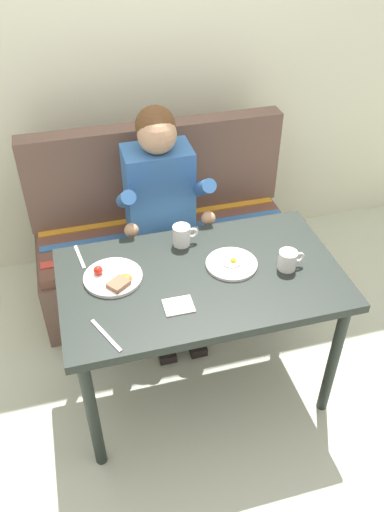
# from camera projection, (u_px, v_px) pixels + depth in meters

# --- Properties ---
(ground_plane) EXTENTS (8.00, 8.00, 0.00)m
(ground_plane) POSITION_uv_depth(u_px,v_px,m) (200.00, 383.00, 2.65)
(ground_plane) COLOR beige
(back_wall) EXTENTS (4.40, 0.10, 2.60)m
(back_wall) POSITION_uv_depth(u_px,v_px,m) (138.00, 47.00, 2.79)
(back_wall) COLOR beige
(back_wall) RESTS_ON ground
(table) EXTENTS (1.20, 0.70, 0.73)m
(table) POSITION_uv_depth(u_px,v_px,m) (201.00, 290.00, 2.25)
(table) COLOR black
(table) RESTS_ON ground
(couch) EXTENTS (1.44, 0.56, 1.00)m
(couch) POSITION_uv_depth(u_px,v_px,m) (164.00, 244.00, 3.02)
(couch) COLOR brown
(couch) RESTS_ON ground
(person) EXTENTS (0.45, 0.61, 1.21)m
(person) POSITION_uv_depth(u_px,v_px,m) (162.00, 202.00, 2.63)
(person) COLOR #3465A7
(person) RESTS_ON ground
(plate_breakfast) EXTENTS (0.25, 0.25, 0.05)m
(plate_breakfast) POSITION_uv_depth(u_px,v_px,m) (113.00, 278.00, 2.17)
(plate_breakfast) COLOR white
(plate_breakfast) RESTS_ON table
(plate_eggs) EXTENTS (0.22, 0.22, 0.04)m
(plate_eggs) POSITION_uv_depth(u_px,v_px,m) (232.00, 264.00, 2.24)
(plate_eggs) COLOR white
(plate_eggs) RESTS_ON table
(coffee_mug) EXTENTS (0.12, 0.08, 0.09)m
(coffee_mug) POSITION_uv_depth(u_px,v_px,m) (288.00, 260.00, 2.21)
(coffee_mug) COLOR white
(coffee_mug) RESTS_ON table
(coffee_mug_second) EXTENTS (0.12, 0.08, 0.10)m
(coffee_mug_second) POSITION_uv_depth(u_px,v_px,m) (182.00, 235.00, 2.34)
(coffee_mug_second) COLOR white
(coffee_mug_second) RESTS_ON table
(napkin) EXTENTS (0.12, 0.10, 0.01)m
(napkin) POSITION_uv_depth(u_px,v_px,m) (179.00, 306.00, 2.05)
(napkin) COLOR silver
(napkin) RESTS_ON table
(fork) EXTENTS (0.04, 0.17, 0.00)m
(fork) POSITION_uv_depth(u_px,v_px,m) (80.00, 257.00, 2.29)
(fork) COLOR silver
(fork) RESTS_ON table
(knife) EXTENTS (0.10, 0.19, 0.00)m
(knife) POSITION_uv_depth(u_px,v_px,m) (106.00, 335.00, 1.93)
(knife) COLOR silver
(knife) RESTS_ON table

